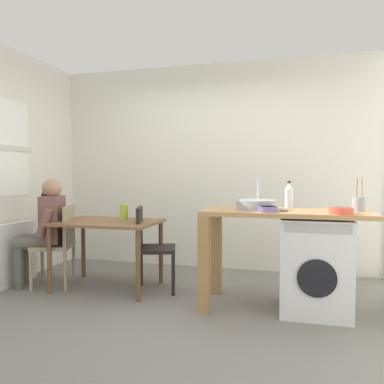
{
  "coord_description": "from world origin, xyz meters",
  "views": [
    {
      "loc": [
        1.02,
        -3.17,
        1.25
      ],
      "look_at": [
        0.06,
        0.45,
        1.07
      ],
      "focal_mm": 35.06,
      "sensor_mm": 36.0,
      "label": 1
    }
  ],
  "objects": [
    {
      "name": "chair_person_seat",
      "position": [
        -1.47,
        0.45,
        0.51
      ],
      "size": [
        0.5,
        0.5,
        0.9
      ],
      "rotation": [
        0.0,
        0.0,
        1.89
      ],
      "color": "gray",
      "rests_on": "ground_plane"
    },
    {
      "name": "chair_opposite",
      "position": [
        -0.44,
        0.55,
        0.51
      ],
      "size": [
        0.5,
        0.5,
        0.9
      ],
      "rotation": [
        0.0,
        0.0,
        -1.27
      ],
      "color": "black",
      "rests_on": "ground_plane"
    },
    {
      "name": "ground_plane",
      "position": [
        0.0,
        0.0,
        0.0
      ],
      "size": [
        5.46,
        5.46,
        0.0
      ],
      "primitive_type": "plane",
      "color": "slate"
    },
    {
      "name": "wall_back",
      "position": [
        0.0,
        1.75,
        1.35
      ],
      "size": [
        4.6,
        0.1,
        2.7
      ],
      "primitive_type": "cube",
      "color": "silver",
      "rests_on": "ground_plane"
    },
    {
      "name": "vase",
      "position": [
        -0.77,
        0.63,
        0.83
      ],
      "size": [
        0.09,
        0.09,
        0.18
      ],
      "primitive_type": "cylinder",
      "color": "#A8C63D",
      "rests_on": "dining_table"
    },
    {
      "name": "dining_table",
      "position": [
        -0.92,
        0.53,
        0.64
      ],
      "size": [
        1.1,
        0.76,
        0.74
      ],
      "color": "brown",
      "rests_on": "ground_plane"
    },
    {
      "name": "scissors",
      "position": [
        0.92,
        0.26,
        0.92
      ],
      "size": [
        0.15,
        0.06,
        0.01
      ],
      "color": "#B2B2B7",
      "rests_on": "kitchen_counter"
    },
    {
      "name": "sink_basin",
      "position": [
        0.71,
        0.36,
        0.97
      ],
      "size": [
        0.38,
        0.38,
        0.09
      ],
      "primitive_type": "cylinder",
      "color": "#9EA0A5",
      "rests_on": "kitchen_counter"
    },
    {
      "name": "utensil_crock",
      "position": [
        1.6,
        0.41,
        0.99
      ],
      "size": [
        0.11,
        0.11,
        0.3
      ],
      "color": "gray",
      "rests_on": "kitchen_counter"
    },
    {
      "name": "mixing_bowl",
      "position": [
        0.82,
        0.16,
        0.95
      ],
      "size": [
        0.18,
        0.18,
        0.05
      ],
      "color": "slate",
      "rests_on": "kitchen_counter"
    },
    {
      "name": "tap",
      "position": [
        0.71,
        0.54,
        1.06
      ],
      "size": [
        0.02,
        0.02,
        0.28
      ],
      "primitive_type": "cylinder",
      "color": "#B2B2B7",
      "rests_on": "kitchen_counter"
    },
    {
      "name": "radiator",
      "position": [
        -2.02,
        0.3,
        0.35
      ],
      "size": [
        0.1,
        0.8,
        0.7
      ],
      "primitive_type": "cube",
      "color": "white",
      "rests_on": "ground_plane"
    },
    {
      "name": "kitchen_counter",
      "position": [
        0.76,
        0.36,
        0.76
      ],
      "size": [
        1.5,
        0.68,
        0.92
      ],
      "color": "tan",
      "rests_on": "ground_plane"
    },
    {
      "name": "washing_machine",
      "position": [
        1.23,
        0.36,
        0.43
      ],
      "size": [
        0.6,
        0.61,
        0.86
      ],
      "color": "silver",
      "rests_on": "ground_plane"
    },
    {
      "name": "seated_person",
      "position": [
        -1.62,
        0.4,
        0.67
      ],
      "size": [
        0.56,
        0.54,
        1.2
      ],
      "rotation": [
        0.0,
        0.0,
        1.89
      ],
      "color": "#595651",
      "rests_on": "ground_plane"
    },
    {
      "name": "colander",
      "position": [
        1.42,
        0.14,
        0.95
      ],
      "size": [
        0.2,
        0.2,
        0.06
      ],
      "color": "#D84C38",
      "rests_on": "kitchen_counter"
    },
    {
      "name": "bottle_tall_green",
      "position": [
        1.0,
        0.62,
        1.04
      ],
      "size": [
        0.08,
        0.08,
        0.26
      ],
      "color": "silver",
      "rests_on": "kitchen_counter"
    }
  ]
}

